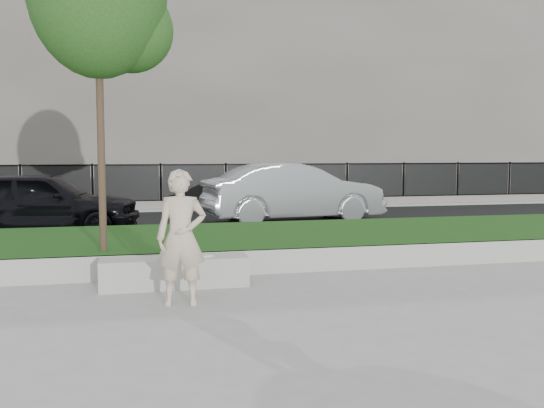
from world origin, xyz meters
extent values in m
plane|color=gray|center=(0.00, 0.00, 0.00)|extent=(90.00, 90.00, 0.00)
cube|color=black|center=(0.00, 3.00, 0.20)|extent=(34.00, 4.00, 0.40)
cube|color=#ABA9A0|center=(0.00, 1.04, 0.20)|extent=(34.00, 0.08, 0.40)
cube|color=black|center=(0.00, 8.50, 0.02)|extent=(34.00, 7.00, 0.04)
cube|color=gray|center=(0.00, 13.00, 0.06)|extent=(34.00, 3.00, 0.12)
cube|color=slate|center=(0.00, 12.00, 0.24)|extent=(32.00, 0.30, 0.24)
cube|color=black|center=(0.00, 12.00, 0.87)|extent=(32.00, 0.04, 1.50)
cube|color=black|center=(0.00, 12.00, 1.57)|extent=(32.00, 0.05, 0.05)
cube|color=black|center=(0.00, 12.00, 0.37)|extent=(32.00, 0.05, 0.05)
cube|color=#5C5750|center=(0.00, 20.00, 5.00)|extent=(34.00, 10.00, 10.00)
cube|color=#ABA9A0|center=(-0.97, 0.40, 0.22)|extent=(2.17, 0.54, 0.44)
imported|color=beige|center=(-0.95, -0.67, 0.89)|extent=(0.70, 0.51, 1.78)
cube|color=silver|center=(-0.52, 0.35, 0.45)|extent=(0.24, 0.22, 0.02)
cylinder|color=#38281C|center=(-2.03, 1.60, 2.89)|extent=(0.12, 0.12, 4.99)
sphere|color=#214818|center=(-1.53, 1.80, 3.99)|extent=(1.40, 1.40, 1.40)
imported|color=black|center=(-3.62, 6.60, 0.80)|extent=(4.70, 2.48, 1.52)
imported|color=#999DA1|center=(2.86, 7.78, 0.87)|extent=(5.20, 2.35, 1.65)
camera|label=1|loc=(-1.57, -8.56, 2.01)|focal=40.00mm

